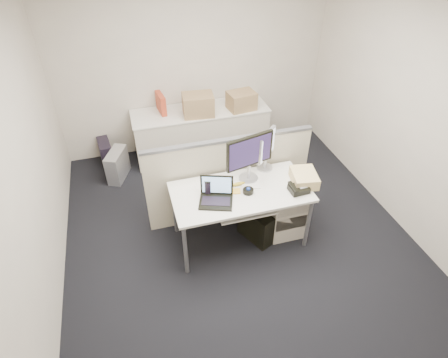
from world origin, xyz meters
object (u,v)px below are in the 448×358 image
object	(u,v)px
desk	(241,195)
laptop	(216,193)
desk_phone	(299,189)
monitor_main	(249,158)

from	to	relation	value
desk	laptop	world-z (taller)	laptop
desk	desk_phone	bearing A→B (deg)	-16.70
desk	monitor_main	size ratio (longest dim) A/B	2.67
desk	monitor_main	world-z (taller)	monitor_main
monitor_main	laptop	xyz separation A→B (m)	(-0.46, -0.29, -0.15)
monitor_main	desk_phone	distance (m)	0.63
laptop	desk	bearing A→B (deg)	39.53
desk_phone	laptop	bearing A→B (deg)	172.88
desk	monitor_main	bearing A→B (deg)	50.19
monitor_main	laptop	distance (m)	0.56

